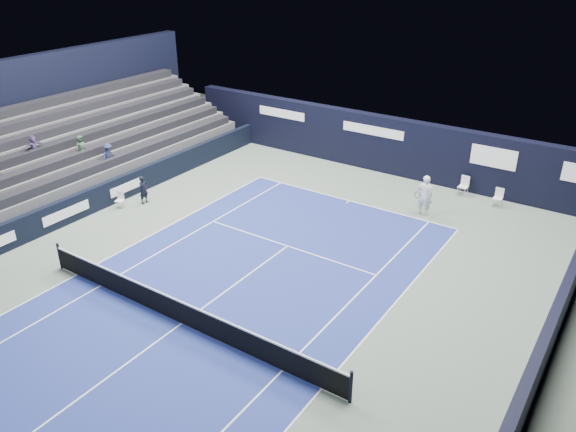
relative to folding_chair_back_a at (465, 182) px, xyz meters
The scene contains 13 objects.
ground 14.49m from the folding_chair_back_a, 107.73° to the right, with size 48.00×48.00×0.00m, color slate.
court_surface 16.41m from the folding_chair_back_a, 105.60° to the right, with size 10.97×23.77×0.01m, color navy.
enclosure_wall_right 11.53m from the folding_chair_back_a, 58.11° to the right, with size 0.30×22.00×1.80m, color black.
folding_chair_back_a is the anchor object (origin of this frame).
folding_chair_back_b 1.86m from the folding_chair_back_a, 13.42° to the right, with size 0.42×0.41×0.92m.
line_judge_chair 17.00m from the folding_chair_back_a, 141.06° to the right, with size 0.45×0.44×0.81m.
line_judge 15.92m from the folding_chair_back_a, 142.48° to the right, with size 0.51×0.33×1.39m, color black.
court_markings 16.41m from the folding_chair_back_a, 105.60° to the right, with size 11.03×23.83×0.00m.
tennis_net 16.39m from the folding_chair_back_a, 105.60° to the right, with size 12.90×0.10×1.10m.
back_sponsor_wall 4.55m from the folding_chair_back_a, behind, with size 26.00×0.63×3.10m.
side_barrier_left 17.02m from the folding_chair_back_a, 144.79° to the right, with size 0.33×22.00×1.20m.
spectator_stand 19.79m from the folding_chair_back_a, 153.53° to the right, with size 6.00×18.00×6.40m.
tennis_player 3.40m from the folding_chair_back_a, 104.46° to the right, with size 0.79×0.91×1.95m.
Camera 1 is at (11.51, -10.72, 11.61)m, focal length 35.00 mm.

